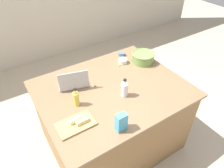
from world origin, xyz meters
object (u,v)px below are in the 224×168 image
(butter_stick_right, at_px, (75,120))
(candy_bag, at_px, (121,122))
(bottle_vinegar, at_px, (125,89))
(ramekin_medium, at_px, (123,61))
(cutting_board, at_px, (76,124))
(butter_stick_left, at_px, (82,121))
(laptop, at_px, (73,82))
(mixing_bowl_large, at_px, (143,57))
(bottle_oil, at_px, (76,99))
(ramekin_small, at_px, (122,54))

(butter_stick_right, height_order, candy_bag, candy_bag)
(bottle_vinegar, bearing_deg, candy_bag, -129.21)
(butter_stick_right, bearing_deg, ramekin_medium, 32.00)
(butter_stick_right, bearing_deg, cutting_board, -109.62)
(bottle_vinegar, distance_m, candy_bag, 0.42)
(butter_stick_left, relative_size, ramekin_medium, 1.02)
(laptop, bearing_deg, butter_stick_left, -106.90)
(butter_stick_right, bearing_deg, butter_stick_left, -44.98)
(mixing_bowl_large, bearing_deg, ramekin_medium, 152.70)
(bottle_vinegar, bearing_deg, bottle_oil, 163.14)
(butter_stick_left, distance_m, ramekin_medium, 1.04)
(laptop, bearing_deg, ramekin_small, 16.63)
(mixing_bowl_large, bearing_deg, candy_bag, -139.02)
(laptop, height_order, ramekin_small, laptop)
(ramekin_small, distance_m, candy_bag, 1.20)
(candy_bag, bearing_deg, bottle_oil, 111.70)
(laptop, distance_m, butter_stick_right, 0.52)
(bottle_oil, height_order, candy_bag, bottle_oil)
(bottle_vinegar, xyz_separation_m, ramekin_medium, (0.33, 0.50, -0.05))
(bottle_oil, relative_size, ramekin_small, 2.40)
(bottle_vinegar, relative_size, ramekin_small, 2.45)
(cutting_board, relative_size, butter_stick_left, 2.93)
(butter_stick_left, relative_size, candy_bag, 0.65)
(cutting_board, xyz_separation_m, ramekin_medium, (0.90, 0.58, 0.02))
(bottle_vinegar, height_order, butter_stick_left, bottle_vinegar)
(ramekin_small, bearing_deg, bottle_oil, -149.55)
(cutting_board, xyz_separation_m, candy_bag, (0.30, -0.24, 0.08))
(laptop, height_order, ramekin_medium, laptop)
(butter_stick_left, height_order, ramekin_medium, same)
(laptop, xyz_separation_m, mixing_bowl_large, (0.91, -0.03, 0.02))
(laptop, height_order, butter_stick_left, laptop)
(bottle_oil, relative_size, butter_stick_right, 1.79)
(laptop, height_order, candy_bag, laptop)
(mixing_bowl_large, relative_size, bottle_vinegar, 1.37)
(bottle_oil, xyz_separation_m, butter_stick_left, (-0.06, -0.24, -0.04))
(bottle_oil, bearing_deg, ramekin_small, 30.45)
(ramekin_medium, bearing_deg, bottle_oil, -155.35)
(butter_stick_right, bearing_deg, mixing_bowl_large, 21.84)
(candy_bag, bearing_deg, butter_stick_right, 137.50)
(ramekin_medium, bearing_deg, ramekin_small, 60.53)
(mixing_bowl_large, xyz_separation_m, candy_bag, (-0.82, -0.71, 0.02))
(mixing_bowl_large, relative_size, cutting_board, 0.85)
(bottle_oil, xyz_separation_m, ramekin_medium, (0.79, 0.36, -0.05))
(laptop, relative_size, bottle_oil, 1.82)
(bottle_vinegar, relative_size, ramekin_medium, 1.86)
(mixing_bowl_large, bearing_deg, cutting_board, -157.31)
(laptop, relative_size, ramekin_medium, 3.30)
(cutting_board, bearing_deg, butter_stick_right, 70.38)
(laptop, bearing_deg, ramekin_medium, 6.57)
(laptop, bearing_deg, cutting_board, -112.94)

